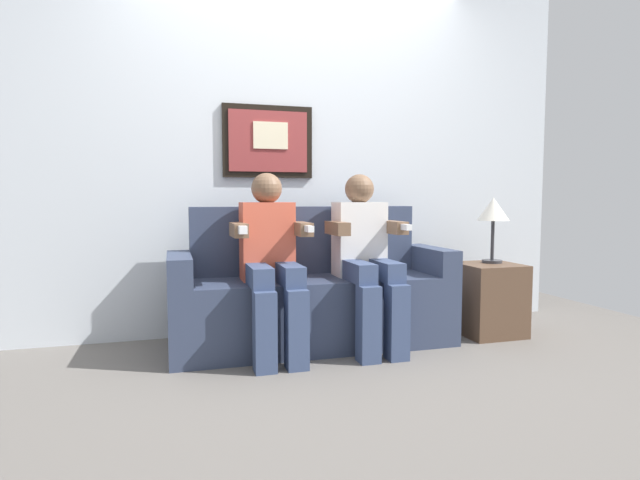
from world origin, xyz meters
TOP-DOWN VIEW (x-y plane):
  - ground_plane at (0.00, 0.00)m, footprint 5.47×5.47m
  - back_wall_assembly at (-0.01, 0.76)m, footprint 4.21×0.10m
  - couch at (0.00, 0.33)m, footprint 1.81×0.58m
  - person_on_left at (-0.30, 0.16)m, footprint 0.46×0.56m
  - person_on_right at (0.31, 0.16)m, footprint 0.46×0.56m
  - side_table_right at (1.25, 0.22)m, footprint 0.40×0.40m
  - table_lamp at (1.30, 0.26)m, footprint 0.22×0.22m

SIDE VIEW (x-z plane):
  - ground_plane at x=0.00m, z-range 0.00..0.00m
  - side_table_right at x=1.25m, z-range 0.00..0.50m
  - couch at x=0.00m, z-range -0.14..0.76m
  - person_on_right at x=0.31m, z-range 0.05..1.16m
  - person_on_left at x=-0.30m, z-range 0.05..1.16m
  - table_lamp at x=1.30m, z-range 0.63..1.09m
  - back_wall_assembly at x=-0.01m, z-range 0.00..2.60m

